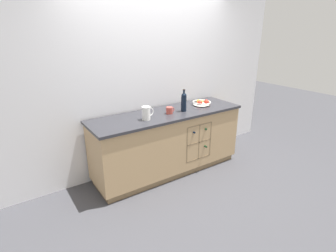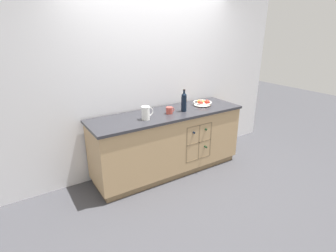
# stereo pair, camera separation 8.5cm
# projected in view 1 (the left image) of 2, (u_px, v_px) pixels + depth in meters

# --- Properties ---
(ground_plane) EXTENTS (14.00, 14.00, 0.00)m
(ground_plane) POSITION_uv_depth(u_px,v_px,m) (168.00, 170.00, 3.95)
(ground_plane) COLOR #424247
(back_wall) EXTENTS (4.59, 0.06, 2.55)m
(back_wall) POSITION_uv_depth(u_px,v_px,m) (153.00, 82.00, 3.80)
(back_wall) COLOR white
(back_wall) RESTS_ON ground_plane
(kitchen_island) EXTENTS (2.23, 0.68, 0.91)m
(kitchen_island) POSITION_uv_depth(u_px,v_px,m) (168.00, 142.00, 3.79)
(kitchen_island) COLOR olive
(kitchen_island) RESTS_ON ground_plane
(fruit_bowl) EXTENTS (0.28, 0.28, 0.09)m
(fruit_bowl) POSITION_uv_depth(u_px,v_px,m) (202.00, 103.00, 3.97)
(fruit_bowl) COLOR silver
(fruit_bowl) RESTS_ON kitchen_island
(white_pitcher) EXTENTS (0.17, 0.11, 0.17)m
(white_pitcher) POSITION_uv_depth(u_px,v_px,m) (146.00, 113.00, 3.32)
(white_pitcher) COLOR white
(white_pitcher) RESTS_ON kitchen_island
(ceramic_mug) EXTENTS (0.13, 0.09, 0.09)m
(ceramic_mug) POSITION_uv_depth(u_px,v_px,m) (170.00, 110.00, 3.57)
(ceramic_mug) COLOR #B7473D
(ceramic_mug) RESTS_ON kitchen_island
(standing_wine_bottle) EXTENTS (0.08, 0.08, 0.31)m
(standing_wine_bottle) POSITION_uv_depth(u_px,v_px,m) (184.00, 101.00, 3.65)
(standing_wine_bottle) COLOR black
(standing_wine_bottle) RESTS_ON kitchen_island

